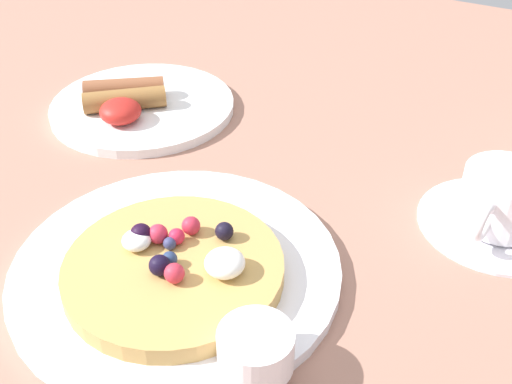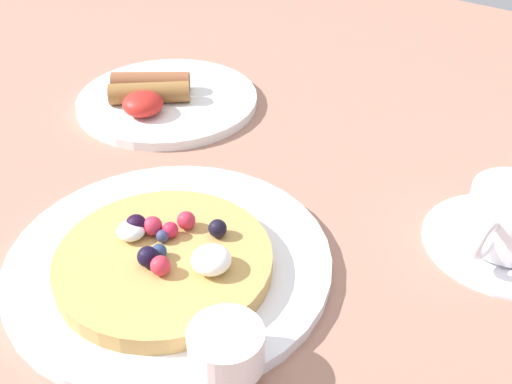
{
  "view_description": "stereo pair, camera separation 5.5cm",
  "coord_description": "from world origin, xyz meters",
  "px_view_note": "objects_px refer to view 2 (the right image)",
  "views": [
    {
      "loc": [
        0.28,
        -0.37,
        0.37
      ],
      "look_at": [
        0.07,
        0.02,
        0.04
      ],
      "focal_mm": 43.25,
      "sensor_mm": 36.0,
      "label": 1
    },
    {
      "loc": [
        0.33,
        -0.34,
        0.37
      ],
      "look_at": [
        0.07,
        0.02,
        0.04
      ],
      "focal_mm": 43.25,
      "sensor_mm": 36.0,
      "label": 2
    }
  ],
  "objects_px": {
    "pancake_plate": "(169,261)",
    "coffee_cup": "(512,216)",
    "coffee_saucer": "(505,241)",
    "syrup_ramekin": "(226,347)",
    "breakfast_plate": "(168,100)"
  },
  "relations": [
    {
      "from": "pancake_plate",
      "to": "syrup_ramekin",
      "type": "bearing_deg",
      "value": -28.51
    },
    {
      "from": "pancake_plate",
      "to": "coffee_cup",
      "type": "distance_m",
      "value": 0.3
    },
    {
      "from": "coffee_saucer",
      "to": "syrup_ramekin",
      "type": "bearing_deg",
      "value": -114.41
    },
    {
      "from": "syrup_ramekin",
      "to": "coffee_saucer",
      "type": "distance_m",
      "value": 0.28
    },
    {
      "from": "pancake_plate",
      "to": "coffee_cup",
      "type": "bearing_deg",
      "value": 41.02
    },
    {
      "from": "syrup_ramekin",
      "to": "coffee_saucer",
      "type": "relative_size",
      "value": 0.37
    },
    {
      "from": "coffee_cup",
      "to": "breakfast_plate",
      "type": "bearing_deg",
      "value": 177.01
    },
    {
      "from": "breakfast_plate",
      "to": "pancake_plate",
      "type": "bearing_deg",
      "value": -47.39
    },
    {
      "from": "breakfast_plate",
      "to": "coffee_cup",
      "type": "bearing_deg",
      "value": -2.99
    },
    {
      "from": "pancake_plate",
      "to": "coffee_saucer",
      "type": "distance_m",
      "value": 0.3
    },
    {
      "from": "pancake_plate",
      "to": "syrup_ramekin",
      "type": "height_order",
      "value": "syrup_ramekin"
    },
    {
      "from": "syrup_ramekin",
      "to": "pancake_plate",
      "type": "bearing_deg",
      "value": 151.49
    },
    {
      "from": "breakfast_plate",
      "to": "coffee_saucer",
      "type": "relative_size",
      "value": 1.53
    },
    {
      "from": "pancake_plate",
      "to": "syrup_ramekin",
      "type": "xyz_separation_m",
      "value": [
        0.11,
        -0.06,
        0.02
      ]
    },
    {
      "from": "coffee_saucer",
      "to": "coffee_cup",
      "type": "xyz_separation_m",
      "value": [
        -0.0,
        -0.0,
        0.03
      ]
    }
  ]
}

